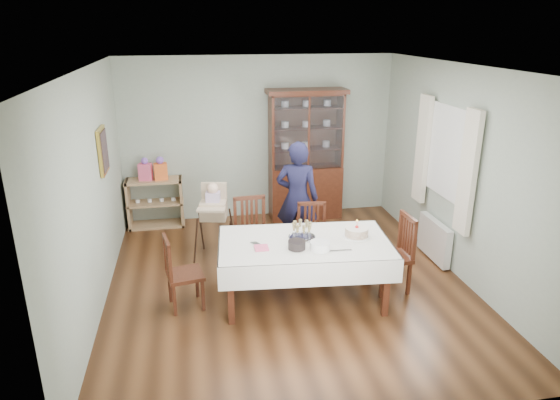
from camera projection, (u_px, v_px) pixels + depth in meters
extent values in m
plane|color=#593319|center=(287.00, 282.00, 6.45)|extent=(5.00, 5.00, 0.00)
plane|color=#9EAA99|center=(259.00, 139.00, 8.32)|extent=(4.50, 0.00, 4.50)
plane|color=#9EAA99|center=(92.00, 193.00, 5.62)|extent=(0.00, 5.00, 5.00)
plane|color=#9EAA99|center=(460.00, 173.00, 6.38)|extent=(0.00, 5.00, 5.00)
plane|color=white|center=(289.00, 67.00, 5.55)|extent=(5.00, 5.00, 0.00)
cube|color=#4B2112|center=(304.00, 245.00, 5.83)|extent=(1.98, 1.21, 0.06)
cube|color=beige|center=(305.00, 242.00, 5.81)|extent=(2.09, 1.32, 0.01)
cube|color=#4B2112|center=(305.00, 192.00, 8.52)|extent=(1.20, 0.45, 0.90)
cube|color=white|center=(309.00, 133.00, 8.00)|extent=(1.12, 0.01, 1.16)
cube|color=#4B2112|center=(307.00, 91.00, 7.96)|extent=(1.30, 0.48, 0.07)
cube|color=tan|center=(157.00, 224.00, 8.26)|extent=(0.90, 0.38, 0.04)
cube|color=tan|center=(155.00, 203.00, 8.13)|extent=(0.90, 0.38, 0.03)
cube|color=tan|center=(154.00, 181.00, 8.01)|extent=(0.90, 0.38, 0.04)
cube|color=tan|center=(129.00, 204.00, 8.06)|extent=(0.04, 0.38, 0.80)
cube|color=tan|center=(182.00, 201.00, 8.20)|extent=(0.04, 0.38, 0.80)
cube|color=gold|center=(103.00, 151.00, 6.27)|extent=(0.04, 0.48, 0.58)
cube|color=white|center=(448.00, 153.00, 6.59)|extent=(0.04, 1.02, 1.22)
cube|color=silver|center=(468.00, 173.00, 6.03)|extent=(0.07, 0.30, 1.55)
cube|color=silver|center=(422.00, 149.00, 7.18)|extent=(0.07, 0.30, 1.55)
cube|color=white|center=(434.00, 240.00, 6.99)|extent=(0.10, 0.80, 0.55)
cube|color=#4B2112|center=(253.00, 240.00, 6.59)|extent=(0.47, 0.47, 0.05)
cube|color=#4B2112|center=(249.00, 215.00, 6.68)|extent=(0.43, 0.06, 0.53)
cube|color=#4B2112|center=(313.00, 241.00, 6.66)|extent=(0.45, 0.45, 0.05)
cube|color=#4B2112|center=(312.00, 219.00, 6.75)|extent=(0.39, 0.09, 0.48)
cube|color=#4B2112|center=(185.00, 275.00, 5.78)|extent=(0.47, 0.47, 0.05)
cube|color=#4B2112|center=(168.00, 258.00, 5.64)|extent=(0.11, 0.38, 0.47)
cube|color=#4B2112|center=(391.00, 257.00, 6.15)|extent=(0.45, 0.45, 0.05)
cube|color=#4B2112|center=(407.00, 235.00, 6.10)|extent=(0.06, 0.42, 0.52)
imported|color=black|center=(297.00, 198.00, 7.05)|extent=(0.70, 0.56, 1.65)
cube|color=tan|center=(214.00, 210.00, 6.99)|extent=(0.41, 0.38, 0.25)
cube|color=tan|center=(213.00, 196.00, 6.92)|extent=(0.36, 0.13, 0.29)
cube|color=tan|center=(213.00, 204.00, 6.96)|extent=(0.40, 0.24, 0.03)
cube|color=#C4ACD1|center=(213.00, 199.00, 6.93)|extent=(0.21, 0.18, 0.19)
sphere|color=beige|center=(213.00, 188.00, 6.88)|extent=(0.16, 0.16, 0.16)
cylinder|color=silver|center=(302.00, 237.00, 5.91)|extent=(0.32, 0.32, 0.01)
torus|color=silver|center=(302.00, 237.00, 5.90)|extent=(0.32, 0.32, 0.01)
cylinder|color=white|center=(356.00, 236.00, 5.93)|extent=(0.32, 0.32, 0.02)
cylinder|color=brown|center=(357.00, 232.00, 5.91)|extent=(0.28, 0.28, 0.10)
cylinder|color=silver|center=(357.00, 228.00, 5.90)|extent=(0.28, 0.28, 0.01)
cylinder|color=#F24C4C|center=(357.00, 224.00, 5.88)|extent=(0.01, 0.01, 0.08)
sphere|color=yellow|center=(357.00, 221.00, 5.87)|extent=(0.02, 0.02, 0.02)
cylinder|color=black|center=(297.00, 245.00, 5.61)|extent=(0.23, 0.23, 0.10)
cylinder|color=white|center=(320.00, 246.00, 5.58)|extent=(0.25, 0.25, 0.10)
cube|color=#E8557C|center=(261.00, 248.00, 5.62)|extent=(0.16, 0.16, 0.02)
cube|color=silver|center=(338.00, 251.00, 5.56)|extent=(0.31, 0.04, 0.01)
cube|color=#E8557C|center=(146.00, 172.00, 7.92)|extent=(0.22, 0.16, 0.27)
sphere|color=#E533B2|center=(144.00, 161.00, 7.86)|extent=(0.11, 0.11, 0.11)
cube|color=orange|center=(161.00, 171.00, 7.96)|extent=(0.22, 0.17, 0.27)
sphere|color=#E533B2|center=(160.00, 160.00, 7.90)|extent=(0.12, 0.12, 0.12)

